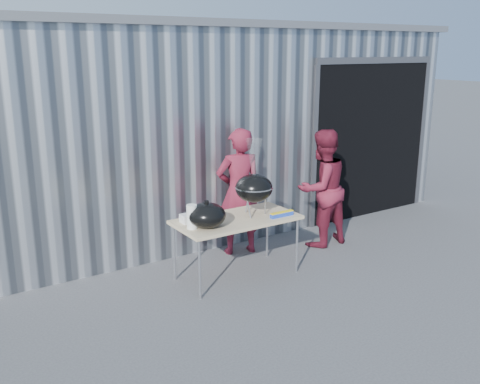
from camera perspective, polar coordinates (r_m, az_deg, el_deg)
ground at (r=6.15m, az=3.12°, el=-11.30°), size 80.00×80.00×0.00m
building at (r=10.02m, az=-8.18°, el=8.07°), size 8.20×6.20×3.10m
folding_table at (r=6.46m, az=-0.37°, el=-3.14°), size 1.50×0.75×0.75m
kettle_grill at (r=6.45m, az=1.50°, el=1.05°), size 0.46×0.46×0.94m
grill_lid at (r=6.09m, az=-3.56°, el=-2.49°), size 0.44×0.44×0.32m
paper_towels at (r=6.06m, az=-5.15°, el=-2.65°), size 0.12×0.12×0.28m
white_tub at (r=6.31m, az=-5.41°, el=-2.80°), size 0.20×0.15×0.10m
foil_box at (r=6.51m, az=4.47°, el=-2.37°), size 0.32×0.05×0.06m
person_cook at (r=7.19m, az=-0.11°, el=0.03°), size 0.71×0.55×1.73m
person_bystander at (r=7.59m, az=8.71°, el=0.41°), size 0.83×0.66×1.66m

